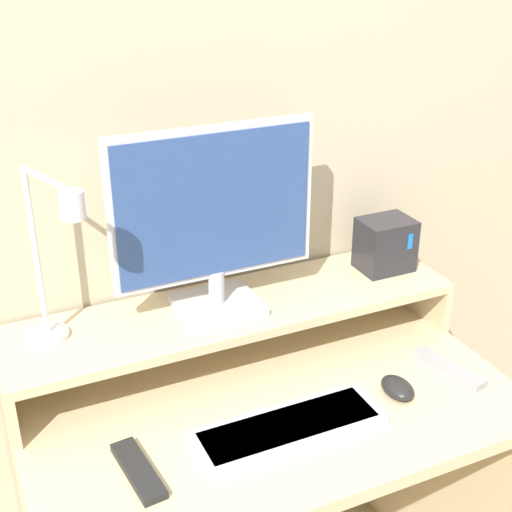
{
  "coord_description": "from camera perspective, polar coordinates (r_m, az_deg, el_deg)",
  "views": [
    {
      "loc": [
        -0.54,
        -0.79,
        1.67
      ],
      "look_at": [
        -0.02,
        0.34,
        1.07
      ],
      "focal_mm": 50.0,
      "sensor_mm": 36.0,
      "label": 1
    }
  ],
  "objects": [
    {
      "name": "desk_lamp",
      "position": [
        1.4,
        -15.88,
        -0.32
      ],
      "size": [
        0.12,
        0.23,
        0.38
      ],
      "color": "silver",
      "rests_on": "monitor_shelf"
    },
    {
      "name": "router_dock",
      "position": [
        1.77,
        10.3,
        0.91
      ],
      "size": [
        0.13,
        0.1,
        0.13
      ],
      "color": "#28282D",
      "rests_on": "monitor_shelf"
    },
    {
      "name": "remote_secondary",
      "position": [
        1.68,
        15.21,
        -8.64
      ],
      "size": [
        0.08,
        0.18,
        0.02
      ],
      "color": "#99999E",
      "rests_on": "desk"
    },
    {
      "name": "mouse",
      "position": [
        1.58,
        11.25,
        -10.3
      ],
      "size": [
        0.06,
        0.09,
        0.03
      ],
      "color": "black",
      "rests_on": "desk"
    },
    {
      "name": "desk",
      "position": [
        1.69,
        0.99,
        -17.62
      ],
      "size": [
        1.03,
        0.63,
        0.75
      ],
      "color": "beige",
      "rests_on": "ground_plane"
    },
    {
      "name": "monitor",
      "position": [
        1.5,
        -3.35,
        3.13
      ],
      "size": [
        0.45,
        0.16,
        0.42
      ],
      "color": "#BCBCC1",
      "rests_on": "monitor_shelf"
    },
    {
      "name": "wall_back",
      "position": [
        1.61,
        -4.27,
        10.29
      ],
      "size": [
        6.0,
        0.05,
        2.5
      ],
      "color": "beige",
      "rests_on": "ground_plane"
    },
    {
      "name": "keyboard",
      "position": [
        1.46,
        2.64,
        -13.51
      ],
      "size": [
        0.39,
        0.13,
        0.02
      ],
      "color": "silver",
      "rests_on": "desk"
    },
    {
      "name": "monitor_shelf",
      "position": [
        1.62,
        -1.75,
        -4.58
      ],
      "size": [
        1.03,
        0.26,
        0.13
      ],
      "color": "beige",
      "rests_on": "desk"
    },
    {
      "name": "remote_control",
      "position": [
        1.38,
        -9.4,
        -16.56
      ],
      "size": [
        0.06,
        0.17,
        0.02
      ],
      "color": "black",
      "rests_on": "desk"
    }
  ]
}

